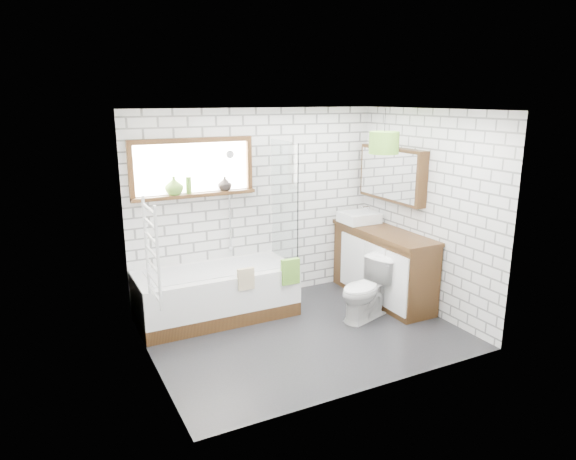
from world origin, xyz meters
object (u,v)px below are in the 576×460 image
bathtub (216,293)px  toilet (366,290)px  basin (359,217)px  vanity (383,265)px  pendant (384,143)px

bathtub → toilet: size_ratio=2.56×
bathtub → basin: (2.11, 0.07, 0.72)m
vanity → toilet: bearing=-142.9°
vanity → pendant: size_ratio=4.66×
basin → pendant: bearing=-103.5°
toilet → pendant: size_ratio=2.08×
vanity → basin: 0.74m
basin → pendant: pendant is taller
pendant → vanity: bearing=41.9°
vanity → basin: (-0.06, 0.49, 0.55)m
toilet → pendant: 1.78m
vanity → bathtub: bearing=168.9°
basin → toilet: basin is taller
bathtub → toilet: (1.60, -0.85, 0.06)m
basin → bathtub: bearing=-178.1°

